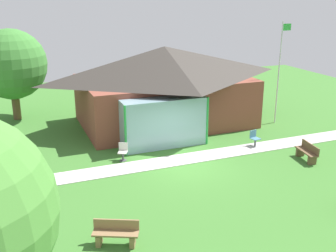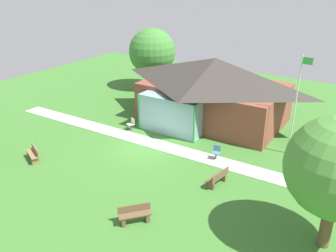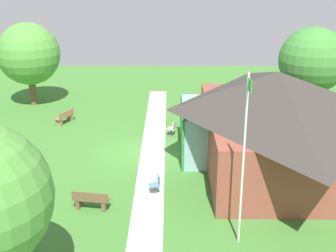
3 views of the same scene
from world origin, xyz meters
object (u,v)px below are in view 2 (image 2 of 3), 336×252
(bench_front_right, at_px, (135,215))
(bench_front_left, at_px, (33,154))
(flagpole, at_px, (296,102))
(patio_chair_lawn_spare, at_px, (216,153))
(patio_chair_west, at_px, (131,124))
(pavilion, at_px, (213,89))
(bench_mid_right, at_px, (218,178))
(tree_behind_pavilion_left, at_px, (152,52))

(bench_front_right, height_order, bench_front_left, same)
(flagpole, height_order, bench_front_left, flagpole)
(flagpole, bearing_deg, patio_chair_lawn_spare, -138.76)
(flagpole, relative_size, patio_chair_west, 7.26)
(bench_front_left, distance_m, patio_chair_west, 7.12)
(flagpole, distance_m, bench_front_left, 16.01)
(pavilion, height_order, patio_chair_west, pavilion)
(pavilion, xyz_separation_m, patio_chair_west, (-4.02, -4.79, -2.07))
(bench_front_left, distance_m, patio_chair_lawn_spare, 11.03)
(patio_chair_lawn_spare, bearing_deg, bench_mid_right, 105.50)
(pavilion, height_order, bench_front_left, pavilion)
(pavilion, bearing_deg, flagpole, -19.78)
(patio_chair_west, bearing_deg, flagpole, -142.68)
(patio_chair_lawn_spare, distance_m, tree_behind_pavilion_left, 15.59)
(bench_front_right, xyz_separation_m, bench_front_left, (-8.74, 1.38, 0.00))
(bench_mid_right, height_order, bench_front_left, same)
(patio_chair_west, height_order, patio_chair_lawn_spare, same)
(bench_front_right, height_order, patio_chair_west, patio_chair_west)
(bench_mid_right, bearing_deg, bench_front_left, 117.13)
(flagpole, relative_size, bench_front_left, 4.04)
(bench_mid_right, bearing_deg, bench_front_right, 168.56)
(tree_behind_pavilion_left, bearing_deg, patio_chair_west, -63.70)
(patio_chair_lawn_spare, bearing_deg, patio_chair_west, -17.41)
(patio_chair_west, bearing_deg, bench_front_right, 153.47)
(bench_mid_right, xyz_separation_m, patio_chair_lawn_spare, (-1.34, 2.60, 0.01))
(bench_front_left, bearing_deg, tree_behind_pavilion_left, -56.59)
(flagpole, xyz_separation_m, patio_chair_lawn_spare, (-3.55, -3.11, -3.01))
(bench_front_right, xyz_separation_m, patio_chair_lawn_spare, (0.45, 7.48, 0.01))
(pavilion, relative_size, bench_front_right, 7.82)
(bench_front_right, bearing_deg, tree_behind_pavilion_left, -105.80)
(pavilion, bearing_deg, patio_chair_lawn_spare, -60.93)
(patio_chair_lawn_spare, bearing_deg, bench_front_right, 74.76)
(flagpole, distance_m, bench_front_right, 11.72)
(bench_front_right, height_order, tree_behind_pavilion_left, tree_behind_pavilion_left)
(bench_front_right, relative_size, patio_chair_lawn_spare, 1.65)
(patio_chair_west, distance_m, patio_chair_lawn_spare, 7.10)
(flagpole, relative_size, bench_mid_right, 4.03)
(patio_chair_west, bearing_deg, bench_mid_right, -176.91)
(flagpole, bearing_deg, patio_chair_west, -167.20)
(bench_front_right, relative_size, tree_behind_pavilion_left, 0.25)
(flagpole, xyz_separation_m, bench_front_left, (-12.74, -9.21, -3.02))
(bench_mid_right, height_order, patio_chair_west, patio_chair_west)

